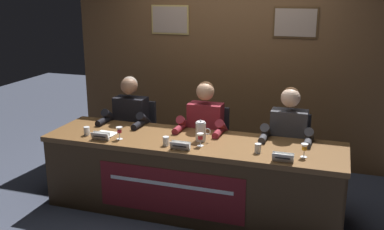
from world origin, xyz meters
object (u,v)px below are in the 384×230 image
(juice_glass_center, at_px, (200,137))
(document_stack_left, at_px, (106,134))
(nameplate_center, at_px, (180,146))
(water_cup_right, at_px, (258,149))
(water_pitcher_central, at_px, (201,131))
(nameplate_left, at_px, (100,136))
(conference_table, at_px, (188,166))
(chair_center, at_px, (208,149))
(juice_glass_right, at_px, (304,148))
(panelist_left, at_px, (128,123))
(panelist_center, at_px, (203,131))
(juice_glass_left, at_px, (119,131))
(water_cup_center, at_px, (166,141))
(chair_right, at_px, (288,158))
(nameplate_right, at_px, (283,157))
(chair_left, at_px, (137,141))
(panelist_right, at_px, (287,139))
(water_cup_left, at_px, (87,131))

(juice_glass_center, distance_m, document_stack_left, 1.01)
(nameplate_center, distance_m, water_cup_right, 0.70)
(water_pitcher_central, bearing_deg, document_stack_left, -173.12)
(nameplate_left, xyz_separation_m, document_stack_left, (-0.03, 0.17, -0.03))
(conference_table, distance_m, chair_center, 0.69)
(juice_glass_right, height_order, document_stack_left, juice_glass_right)
(panelist_left, height_order, panelist_center, same)
(juice_glass_left, relative_size, nameplate_center, 0.66)
(nameplate_center, xyz_separation_m, water_cup_center, (-0.17, 0.08, -0.00))
(water_cup_right, bearing_deg, chair_right, 74.60)
(juice_glass_left, bearing_deg, conference_table, 8.59)
(juice_glass_center, bearing_deg, nameplate_right, -11.66)
(conference_table, distance_m, juice_glass_left, 0.76)
(water_cup_right, bearing_deg, chair_left, 154.67)
(chair_left, relative_size, juice_glass_center, 7.31)
(chair_right, distance_m, panelist_right, 0.34)
(juice_glass_left, bearing_deg, juice_glass_right, 2.24)
(water_cup_left, bearing_deg, chair_center, 36.39)
(panelist_left, relative_size, chair_center, 1.36)
(panelist_center, relative_size, panelist_right, 1.00)
(nameplate_center, relative_size, water_cup_right, 2.21)
(water_pitcher_central, bearing_deg, chair_left, 149.12)
(water_cup_right, bearing_deg, panelist_right, 69.27)
(water_cup_left, bearing_deg, chair_left, 77.31)
(water_cup_left, height_order, chair_center, chair_center)
(nameplate_left, relative_size, panelist_center, 0.15)
(panelist_left, relative_size, water_pitcher_central, 5.87)
(panelist_left, bearing_deg, juice_glass_left, -71.33)
(water_pitcher_central, bearing_deg, nameplate_left, -162.68)
(water_cup_center, bearing_deg, panelist_center, 73.38)
(nameplate_center, bearing_deg, chair_left, 134.31)
(juice_glass_center, bearing_deg, nameplate_center, -132.02)
(water_cup_left, height_order, juice_glass_center, juice_glass_center)
(panelist_left, height_order, water_cup_right, panelist_left)
(nameplate_center, distance_m, water_cup_center, 0.19)
(chair_left, height_order, juice_glass_left, chair_left)
(juice_glass_left, relative_size, water_pitcher_central, 0.59)
(conference_table, relative_size, water_cup_center, 34.45)
(nameplate_left, relative_size, chair_center, 0.20)
(nameplate_left, relative_size, water_cup_right, 2.16)
(panelist_center, bearing_deg, nameplate_center, -91.04)
(water_cup_left, distance_m, water_cup_right, 1.72)
(panelist_left, bearing_deg, water_cup_left, -106.88)
(nameplate_left, distance_m, juice_glass_right, 1.93)
(conference_table, height_order, chair_right, chair_right)
(water_cup_left, height_order, document_stack_left, water_cup_left)
(chair_left, bearing_deg, nameplate_left, -87.78)
(water_cup_left, relative_size, panelist_right, 0.07)
(juice_glass_center, bearing_deg, panelist_center, 103.99)
(juice_glass_left, bearing_deg, water_cup_center, -2.59)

